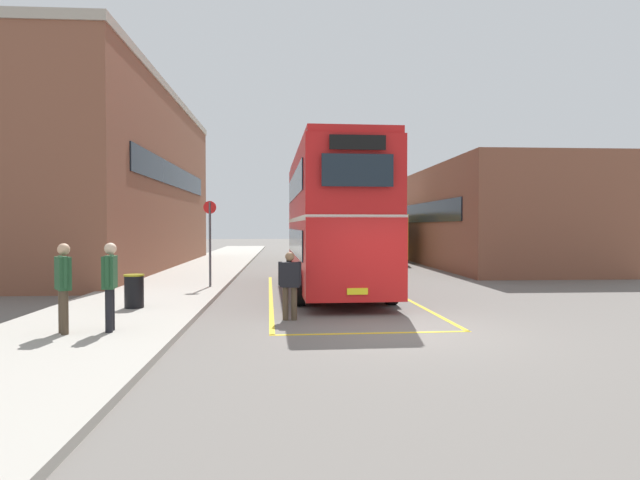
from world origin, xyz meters
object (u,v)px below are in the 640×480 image
object	(u,v)px
single_deck_bus	(375,235)
bus_stop_sign	(210,236)
double_decker_bus	(332,218)
litter_bin	(134,291)
pedestrian_waiting_far	(63,281)
pedestrian_boarding	(290,281)
pedestrian_waiting_near	(110,280)

from	to	relation	value
single_deck_bus	bus_stop_sign	bearing A→B (deg)	-117.53
double_decker_bus	litter_bin	bearing A→B (deg)	-141.88
bus_stop_sign	single_deck_bus	bearing A→B (deg)	62.47
double_decker_bus	pedestrian_waiting_far	bearing A→B (deg)	-128.03
double_decker_bus	pedestrian_boarding	distance (m)	5.99
pedestrian_waiting_far	litter_bin	size ratio (longest dim) A/B	2.05
pedestrian_waiting_far	bus_stop_sign	size ratio (longest dim) A/B	0.59
pedestrian_waiting_far	pedestrian_boarding	bearing A→B (deg)	24.22
pedestrian_waiting_near	bus_stop_sign	size ratio (longest dim) A/B	0.60
pedestrian_waiting_near	pedestrian_waiting_far	size ratio (longest dim) A/B	1.00
pedestrian_boarding	pedestrian_waiting_near	size ratio (longest dim) A/B	0.92
single_deck_bus	pedestrian_waiting_near	xyz separation A→B (m)	(-9.36, -24.15, -0.47)
single_deck_bus	pedestrian_waiting_far	size ratio (longest dim) A/B	5.62
double_decker_bus	single_deck_bus	world-z (taller)	double_decker_bus
pedestrian_waiting_far	bus_stop_sign	world-z (taller)	bus_stop_sign
double_decker_bus	bus_stop_sign	xyz separation A→B (m)	(-4.21, 0.47, -0.61)
pedestrian_boarding	bus_stop_sign	world-z (taller)	bus_stop_sign
single_deck_bus	pedestrian_boarding	xyz separation A→B (m)	(-5.77, -22.32, -0.71)
double_decker_bus	bus_stop_sign	size ratio (longest dim) A/B	3.56
litter_bin	pedestrian_waiting_near	bearing A→B (deg)	-82.81
single_deck_bus	bus_stop_sign	size ratio (longest dim) A/B	3.34
pedestrian_boarding	single_deck_bus	bearing A→B (deg)	75.50
single_deck_bus	litter_bin	distance (m)	23.21
single_deck_bus	double_decker_bus	bearing A→B (deg)	-104.32
single_deck_bus	litter_bin	bearing A→B (deg)	-114.86
single_deck_bus	pedestrian_waiting_near	size ratio (longest dim) A/B	5.61
pedestrian_waiting_near	pedestrian_waiting_far	distance (m)	0.85
pedestrian_waiting_near	double_decker_bus	bearing A→B (deg)	55.55
double_decker_bus	bus_stop_sign	world-z (taller)	double_decker_bus
pedestrian_waiting_far	single_deck_bus	bearing A→B (deg)	67.25
single_deck_bus	pedestrian_waiting_far	xyz separation A→B (m)	(-10.19, -24.31, -0.47)
pedestrian_waiting_near	pedestrian_waiting_far	xyz separation A→B (m)	(-0.84, -0.16, -0.00)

